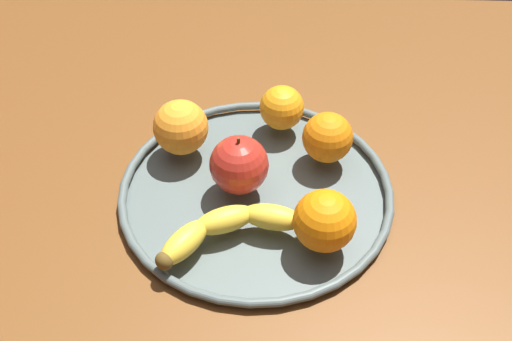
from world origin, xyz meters
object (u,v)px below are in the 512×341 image
at_px(orange_back_left, 282,108).
at_px(fruit_bowl, 256,191).
at_px(banana, 225,228).
at_px(apple, 239,163).
at_px(orange_front_left, 328,137).
at_px(orange_front_right, 325,221).
at_px(orange_center, 181,127).

bearing_deg(orange_back_left, fruit_bowl, 75.94).
distance_m(banana, orange_back_left, 0.23).
bearing_deg(fruit_bowl, apple, -10.22).
height_order(apple, orange_front_left, apple).
height_order(fruit_bowl, apple, apple).
distance_m(orange_front_right, orange_center, 0.26).
xyz_separation_m(orange_back_left, orange_front_left, (-0.06, 0.07, 0.00)).
xyz_separation_m(banana, orange_front_right, (-0.12, 0.00, 0.02)).
bearing_deg(orange_back_left, orange_center, 22.05).
bearing_deg(orange_front_right, fruit_bowl, -46.46).
height_order(banana, orange_center, orange_center).
xyz_separation_m(apple, orange_front_right, (-0.11, 0.10, -0.00)).
xyz_separation_m(banana, orange_front_left, (-0.13, -0.15, 0.02)).
height_order(fruit_bowl, orange_front_right, orange_front_right).
bearing_deg(banana, apple, -120.46).
height_order(banana, apple, apple).
relative_size(orange_back_left, orange_front_left, 0.93).
bearing_deg(orange_front_right, apple, -41.16).
bearing_deg(orange_front_right, banana, -1.31).
distance_m(orange_back_left, orange_front_right, 0.23).
bearing_deg(banana, orange_front_right, 155.77).
bearing_deg(orange_back_left, orange_front_right, 103.76).
xyz_separation_m(apple, orange_center, (0.09, -0.07, -0.00)).
xyz_separation_m(fruit_bowl, orange_front_left, (-0.10, -0.06, 0.04)).
distance_m(fruit_bowl, orange_center, 0.14).
bearing_deg(orange_front_left, apple, 26.62).
xyz_separation_m(banana, orange_center, (0.07, -0.16, 0.02)).
bearing_deg(orange_front_left, orange_front_right, 86.23).
bearing_deg(apple, fruit_bowl, 169.78).
relative_size(orange_front_left, orange_center, 0.91).
bearing_deg(banana, orange_center, -88.04).
bearing_deg(apple, banana, 82.46).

